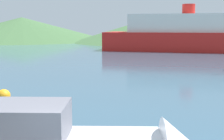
{
  "coord_description": "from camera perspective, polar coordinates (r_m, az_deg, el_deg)",
  "views": [
    {
      "loc": [
        1.6,
        -5.55,
        3.97
      ],
      "look_at": [
        -0.36,
        14.0,
        1.2
      ],
      "focal_mm": 50.0,
      "sensor_mm": 36.0,
      "label": 1
    }
  ],
  "objects": [
    {
      "name": "buoy_marker",
      "position": [
        15.65,
        -19.15,
        -5.52
      ],
      "size": [
        0.9,
        0.9,
        1.03
      ],
      "color": "orange",
      "rests_on": "ground_plane"
    },
    {
      "name": "hill_west",
      "position": [
        93.01,
        -16.14,
        7.25
      ],
      "size": [
        49.17,
        49.17,
        6.46
      ],
      "color": "#3D6038",
      "rests_on": "ground_plane"
    },
    {
      "name": "hill_central",
      "position": [
        80.21,
        8.15,
        7.38
      ],
      "size": [
        43.03,
        43.03,
        6.35
      ],
      "color": "#3D6038",
      "rests_on": "ground_plane"
    },
    {
      "name": "ferry_distant",
      "position": [
        52.09,
        13.68,
        6.28
      ],
      "size": [
        27.42,
        11.75,
        7.46
      ],
      "rotation": [
        0.0,
        0.0,
        -0.14
      ],
      "color": "red",
      "rests_on": "ground_plane"
    }
  ]
}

